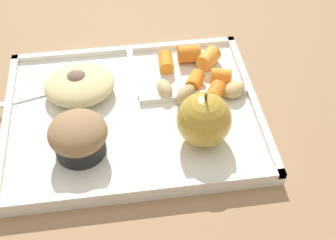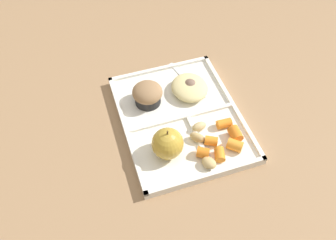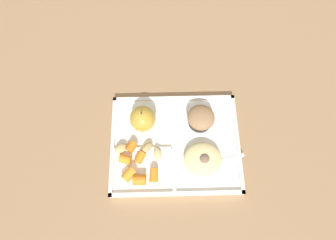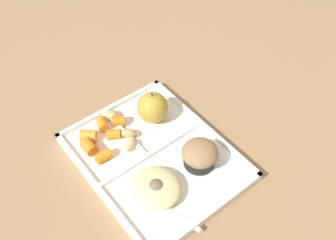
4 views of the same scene
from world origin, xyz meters
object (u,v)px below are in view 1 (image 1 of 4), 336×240
(bran_muffin, at_px, (78,136))
(plastic_fork, at_px, (60,90))
(lunch_tray, at_px, (134,114))
(green_apple, at_px, (204,120))

(bran_muffin, distance_m, plastic_fork, 0.13)
(bran_muffin, height_order, plastic_fork, bran_muffin)
(lunch_tray, distance_m, plastic_fork, 0.12)
(green_apple, distance_m, plastic_fork, 0.23)
(green_apple, bearing_deg, plastic_fork, -32.23)
(lunch_tray, distance_m, bran_muffin, 0.10)
(lunch_tray, bearing_deg, bran_muffin, 40.40)
(lunch_tray, bearing_deg, green_apple, 144.60)
(plastic_fork, bearing_deg, bran_muffin, 104.29)
(lunch_tray, xyz_separation_m, plastic_fork, (0.11, -0.06, 0.01))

